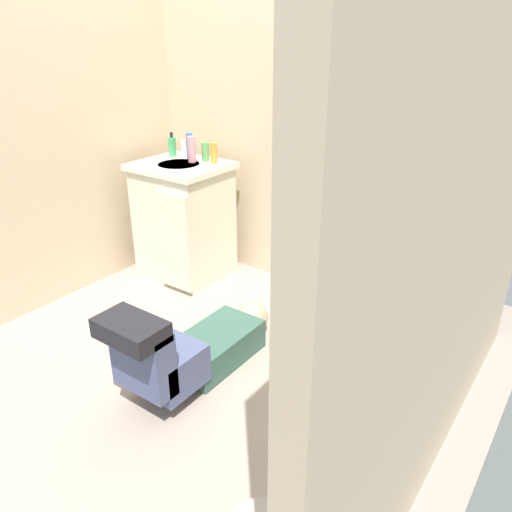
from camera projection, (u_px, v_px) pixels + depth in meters
name	position (u px, v px, depth m)	size (l,w,h in m)	color
ground_plane	(199.00, 361.00, 2.75)	(2.90, 3.20, 0.04)	#9F8F84
wall_back	(313.00, 107.00, 3.09)	(2.56, 0.08, 2.40)	#CDB393
wall_left	(29.00, 113.00, 2.91)	(0.08, 2.20, 2.40)	#CDB393
wall_right	(474.00, 182.00, 1.59)	(0.08, 2.20, 2.40)	#CDB393
toilet	(415.00, 283.00, 2.76)	(0.36, 0.46, 0.75)	silver
vanity_cabinet	(184.00, 220.00, 3.52)	(0.60, 0.53, 0.82)	beige
faucet	(194.00, 152.00, 3.45)	(0.02, 0.02, 0.10)	silver
person_plumber	(192.00, 348.00, 2.53)	(0.39, 1.06, 0.52)	#33594C
tissue_box	(423.00, 202.00, 2.67)	(0.22, 0.11, 0.10)	silver
toiletry_bag	(452.00, 207.00, 2.59)	(0.12, 0.09, 0.11)	#26262D
soap_dispenser	(172.00, 146.00, 3.52)	(0.06, 0.06, 0.17)	#3E9D5A
bottle_white	(185.00, 148.00, 3.50)	(0.05, 0.05, 0.12)	silver
bottle_blue	(190.00, 146.00, 3.44)	(0.04, 0.04, 0.18)	#426CBF
bottle_pink	(192.00, 149.00, 3.36)	(0.05, 0.05, 0.17)	pink
bottle_green	(205.00, 152.00, 3.40)	(0.05, 0.05, 0.13)	#549F53
bottle_amber	(214.00, 153.00, 3.33)	(0.05, 0.05, 0.14)	#C38831
paper_towel_roll	(336.00, 330.00, 2.79)	(0.11, 0.11, 0.23)	white
toilet_paper_roll	(366.00, 450.00, 2.08)	(0.11, 0.11, 0.10)	white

